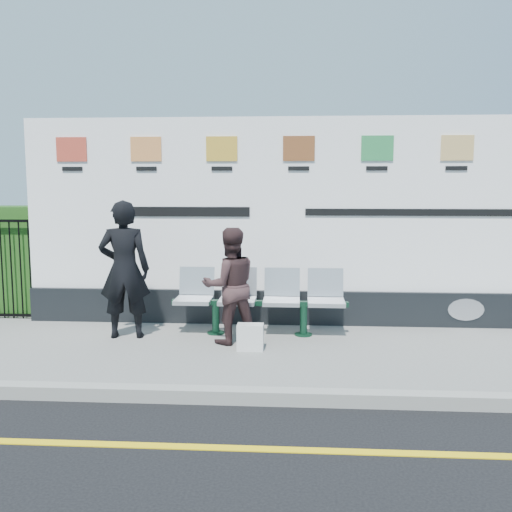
% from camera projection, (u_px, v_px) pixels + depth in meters
% --- Properties ---
extents(ground, '(80.00, 80.00, 0.00)m').
position_uv_depth(ground, '(239.00, 449.00, 4.70)').
color(ground, black).
extents(pavement, '(14.00, 3.00, 0.12)m').
position_uv_depth(pavement, '(258.00, 353.00, 7.17)').
color(pavement, slate).
rests_on(pavement, ground).
extents(kerb, '(14.00, 0.18, 0.14)m').
position_uv_depth(kerb, '(249.00, 396.00, 5.69)').
color(kerb, gray).
rests_on(kerb, ground).
extents(yellow_line, '(14.00, 0.10, 0.01)m').
position_uv_depth(yellow_line, '(239.00, 448.00, 4.70)').
color(yellow_line, yellow).
rests_on(yellow_line, ground).
extents(billboard, '(8.00, 0.30, 3.00)m').
position_uv_depth(billboard, '(298.00, 236.00, 8.30)').
color(billboard, black).
rests_on(billboard, pavement).
extents(bench, '(2.31, 0.61, 0.49)m').
position_uv_depth(bench, '(259.00, 317.00, 7.79)').
color(bench, '#B9BDC3').
rests_on(bench, pavement).
extents(woman_left, '(0.73, 0.53, 1.84)m').
position_uv_depth(woman_left, '(124.00, 269.00, 7.58)').
color(woman_left, black).
rests_on(woman_left, pavement).
extents(woman_right, '(0.88, 0.79, 1.50)m').
position_uv_depth(woman_right, '(230.00, 286.00, 7.33)').
color(woman_right, '#3A2526').
rests_on(woman_right, pavement).
extents(handbag_brown, '(0.28, 0.19, 0.20)m').
position_uv_depth(handbag_brown, '(237.00, 291.00, 7.77)').
color(handbag_brown, black).
rests_on(handbag_brown, bench).
extents(carrier_bag_white, '(0.33, 0.20, 0.33)m').
position_uv_depth(carrier_bag_white, '(250.00, 337.00, 7.07)').
color(carrier_bag_white, silver).
rests_on(carrier_bag_white, pavement).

